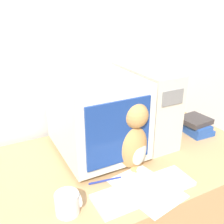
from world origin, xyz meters
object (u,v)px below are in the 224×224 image
(keyboard, at_px, (144,190))
(pen, at_px, (105,181))
(crt_monitor, at_px, (96,115))
(computer_tower, at_px, (144,104))
(mug, at_px, (68,203))
(cat, at_px, (132,139))
(book_stack, at_px, (195,125))

(keyboard, xyz_separation_m, pen, (-0.12, 0.14, -0.01))
(crt_monitor, relative_size, pen, 3.26)
(computer_tower, bearing_deg, mug, -147.70)
(keyboard, distance_m, mug, 0.33)
(computer_tower, xyz_separation_m, cat, (-0.22, -0.23, -0.06))
(crt_monitor, relative_size, computer_tower, 1.05)
(crt_monitor, xyz_separation_m, book_stack, (0.62, -0.08, -0.17))
(computer_tower, height_order, book_stack, computer_tower)
(computer_tower, relative_size, mug, 4.73)
(cat, distance_m, book_stack, 0.56)
(cat, xyz_separation_m, book_stack, (0.54, 0.13, -0.10))
(crt_monitor, relative_size, book_stack, 2.46)
(book_stack, relative_size, mug, 2.03)
(computer_tower, relative_size, pen, 3.10)
(crt_monitor, distance_m, cat, 0.24)
(crt_monitor, distance_m, mug, 0.48)
(crt_monitor, bearing_deg, keyboard, -84.25)
(crt_monitor, bearing_deg, mug, -128.60)
(crt_monitor, height_order, cat, crt_monitor)
(crt_monitor, xyz_separation_m, keyboard, (0.04, -0.39, -0.20))
(computer_tower, relative_size, cat, 1.34)
(book_stack, bearing_deg, computer_tower, 161.44)
(computer_tower, xyz_separation_m, book_stack, (0.31, -0.10, -0.16))
(cat, relative_size, book_stack, 1.75)
(computer_tower, bearing_deg, keyboard, -123.06)
(computer_tower, bearing_deg, pen, -144.54)
(computer_tower, bearing_deg, crt_monitor, -176.25)
(crt_monitor, xyz_separation_m, cat, (0.09, -0.21, -0.06))
(cat, xyz_separation_m, mug, (-0.37, -0.14, -0.11))
(cat, height_order, book_stack, cat)
(computer_tower, xyz_separation_m, mug, (-0.59, -0.37, -0.16))
(computer_tower, distance_m, keyboard, 0.53)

